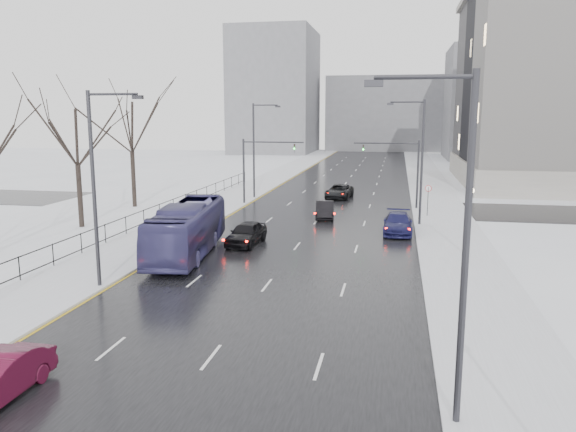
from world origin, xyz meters
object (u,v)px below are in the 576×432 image
Objects in this scene: streetlight_l_near at (97,180)px; sedan_right_far at (398,223)px; streetlight_r_near at (458,235)px; sedan_center_near at (246,233)px; streetlight_l_far at (256,146)px; bus at (188,229)px; streetlight_r_mid at (419,156)px; sedan_right_cross at (339,191)px; tree_park_d at (82,228)px; mast_signal_left at (254,163)px; no_uturn_sign at (428,191)px; lamppost_r_mid at (470,212)px; sedan_right_near at (325,210)px; mast_signal_right at (406,166)px.

streetlight_l_near is 1.92× the size of sedan_right_far.
streetlight_r_near is 24.35m from sedan_center_near.
streetlight_l_far reaches higher than sedan_center_near.
bus is at bearing -144.95° from sedan_right_far.
sedan_right_cross is (-7.67, 13.81, -4.85)m from streetlight_r_mid.
tree_park_d is 1.92× the size of mast_signal_left.
sedan_right_cross is 1.00× the size of sedan_right_far.
tree_park_d is at bearing -126.80° from mast_signal_left.
lamppost_r_mid is at bearing -82.67° from no_uturn_sign.
streetlight_r_mid is 19.62m from bus.
sedan_right_far is (-1.48, 26.65, -4.82)m from streetlight_r_near.
streetlight_l_far is 3.70× the size of no_uturn_sign.
streetlight_l_near reaches higher than bus.
streetlight_r_near is at bearing -74.56° from sedan_right_cross.
mast_signal_left is 1.49× the size of sedan_right_near.
tree_park_d is 2.39× the size of sedan_right_far.
tree_park_d is 26.98m from sedan_right_cross.
sedan_right_near is at bearing -38.28° from mast_signal_left.
sedan_right_near is (4.00, 10.99, -0.07)m from sedan_center_near.
mast_signal_right reaches higher than sedan_right_near.
mast_signal_left is (-15.49, 38.00, -1.51)m from streetlight_r_near.
streetlight_r_mid is at bearing 13.01° from tree_park_d.
mast_signal_left is 20.65m from bus.
mast_signal_right is 24.80m from bus.
streetlight_r_near is 0.85× the size of bus.
lamppost_r_mid is at bearing 27.55° from streetlight_l_near.
streetlight_r_near is at bearing -98.06° from lamppost_r_mid.
streetlight_l_near reaches higher than mast_signal_left.
mast_signal_left is at bearing 166.40° from no_uturn_sign.
streetlight_r_mid is 1.00× the size of streetlight_l_near.
sedan_right_far is at bearing 34.07° from sedan_center_near.
lamppost_r_mid is 0.82× the size of sedan_right_far.
streetlight_l_near is 22.83m from sedan_right_far.
no_uturn_sign is (16.53, -4.00, -1.81)m from mast_signal_left.
mast_signal_left is at bearing -78.13° from streetlight_l_far.
streetlight_l_far is (-16.33, 12.00, 0.00)m from streetlight_r_mid.
sedan_right_cross is at bearing 139.61° from mast_signal_right.
streetlight_r_near is 41.06m from mast_signal_left.
lamppost_r_mid is at bearing -56.80° from sedan_right_far.
streetlight_l_near is at bearing -118.96° from mast_signal_right.
streetlight_r_near is 1.54× the size of mast_signal_left.
tree_park_d is at bearing 142.85° from bus.
sedan_right_near is (-7.67, 31.82, -4.86)m from streetlight_r_near.
streetlight_l_far is at bearing 123.45° from sedan_right_near.
mast_signal_right is 11.84m from sedan_right_far.
sedan_right_cross is (-7.67, 43.81, -4.85)m from streetlight_r_near.
lamppost_r_mid is at bearing -74.18° from streetlight_r_mid.
no_uturn_sign reaches higher than sedan_center_near.
tree_park_d reaches higher than bus.
streetlight_r_mid and streetlight_l_far have the same top height.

